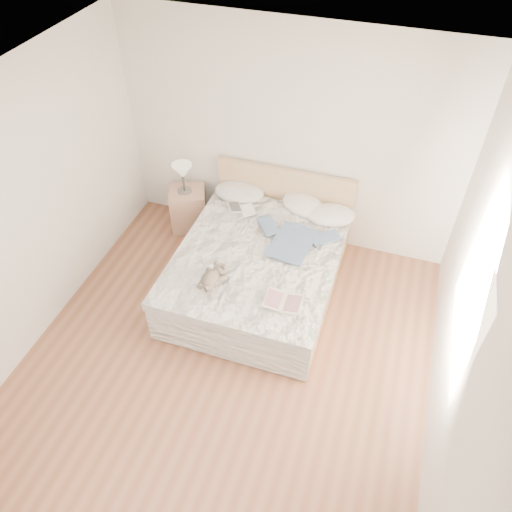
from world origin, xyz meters
name	(u,v)px	position (x,y,z in m)	size (l,w,h in m)	color
floor	(223,368)	(0.00, 0.00, 0.00)	(4.00, 4.50, 0.00)	brown
ceiling	(204,128)	(0.00, 0.00, 2.70)	(4.00, 4.50, 0.00)	white
wall_back	(289,140)	(0.00, 2.25, 1.35)	(4.00, 0.02, 2.70)	silver
wall_left	(13,226)	(-2.00, 0.00, 1.35)	(0.02, 4.50, 2.70)	silver
wall_right	(468,337)	(2.00, 0.00, 1.35)	(0.02, 4.50, 2.70)	silver
window	(471,298)	(1.99, 0.30, 1.45)	(0.02, 1.30, 1.10)	white
bed	(259,268)	(0.00, 1.19, 0.31)	(1.72, 2.14, 1.00)	tan
nightstand	(189,209)	(-1.22, 1.96, 0.28)	(0.45, 0.40, 0.56)	tan
table_lamp	(183,173)	(-1.24, 1.95, 0.84)	(0.27, 0.27, 0.40)	#524D47
pillow_left	(239,192)	(-0.54, 2.06, 0.64)	(0.62, 0.44, 0.19)	silver
pillow_middle	(303,204)	(0.27, 2.06, 0.64)	(0.57, 0.40, 0.17)	white
pillow_right	(331,215)	(0.62, 1.96, 0.64)	(0.58, 0.40, 0.17)	white
blouse	(292,243)	(0.32, 1.36, 0.63)	(0.66, 0.70, 0.03)	#3A5172
photo_book	(242,209)	(-0.41, 1.75, 0.63)	(0.33, 0.22, 0.02)	white
childrens_book	(283,302)	(0.47, 0.51, 0.63)	(0.39, 0.26, 0.03)	beige
teddy_bear	(211,282)	(-0.30, 0.51, 0.65)	(0.22, 0.31, 0.16)	brown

